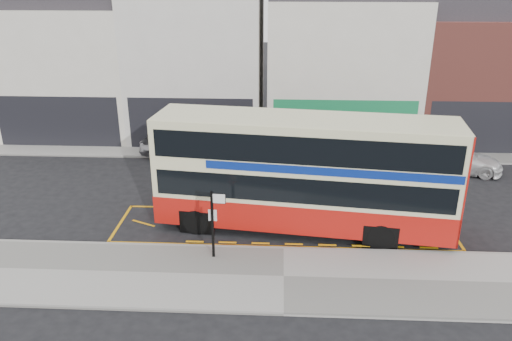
# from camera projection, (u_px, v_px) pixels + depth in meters

# --- Properties ---
(ground) EXTENTS (120.00, 120.00, 0.00)m
(ground) POSITION_uv_depth(u_px,v_px,m) (284.00, 246.00, 19.62)
(ground) COLOR black
(ground) RESTS_ON ground
(pavement) EXTENTS (40.00, 4.00, 0.15)m
(pavement) POSITION_uv_depth(u_px,v_px,m) (284.00, 278.00, 17.46)
(pavement) COLOR #979590
(pavement) RESTS_ON ground
(kerb) EXTENTS (40.00, 0.15, 0.15)m
(kerb) POSITION_uv_depth(u_px,v_px,m) (284.00, 249.00, 19.24)
(kerb) COLOR gray
(kerb) RESTS_ON ground
(far_pavement) EXTENTS (50.00, 3.00, 0.15)m
(far_pavement) POSITION_uv_depth(u_px,v_px,m) (283.00, 151.00, 29.78)
(far_pavement) COLOR #979590
(far_pavement) RESTS_ON ground
(road_markings) EXTENTS (14.00, 3.40, 0.01)m
(road_markings) POSITION_uv_depth(u_px,v_px,m) (283.00, 226.00, 21.10)
(road_markings) COLOR orange
(road_markings) RESTS_ON ground
(terrace_far_left) EXTENTS (8.00, 8.01, 10.80)m
(terrace_far_left) POSITION_uv_depth(u_px,v_px,m) (77.00, 58.00, 32.34)
(terrace_far_left) COLOR silver
(terrace_far_left) RESTS_ON ground
(terrace_left) EXTENTS (8.00, 8.01, 11.80)m
(terrace_left) POSITION_uv_depth(u_px,v_px,m) (199.00, 51.00, 31.78)
(terrace_left) COLOR beige
(terrace_left) RESTS_ON ground
(terrace_green_shop) EXTENTS (9.00, 8.01, 11.30)m
(terrace_green_shop) POSITION_uv_depth(u_px,v_px,m) (340.00, 56.00, 31.45)
(terrace_green_shop) COLOR silver
(terrace_green_shop) RESTS_ON ground
(terrace_right) EXTENTS (9.00, 8.01, 10.30)m
(terrace_right) POSITION_uv_depth(u_px,v_px,m) (484.00, 65.00, 31.21)
(terrace_right) COLOR #9D493E
(terrace_right) RESTS_ON ground
(double_decker_bus) EXTENTS (12.18, 4.19, 4.77)m
(double_decker_bus) POSITION_uv_depth(u_px,v_px,m) (305.00, 172.00, 20.10)
(double_decker_bus) COLOR beige
(double_decker_bus) RESTS_ON ground
(bus_stop_post) EXTENTS (0.66, 0.13, 2.66)m
(bus_stop_post) POSITION_uv_depth(u_px,v_px,m) (214.00, 218.00, 18.03)
(bus_stop_post) COLOR black
(bus_stop_post) RESTS_ON pavement
(car_silver) EXTENTS (4.14, 2.20, 1.34)m
(car_silver) POSITION_uv_depth(u_px,v_px,m) (175.00, 146.00, 28.68)
(car_silver) COLOR #A0A0A5
(car_silver) RESTS_ON ground
(car_grey) EXTENTS (4.85, 2.23, 1.54)m
(car_grey) POSITION_uv_depth(u_px,v_px,m) (239.00, 147.00, 28.33)
(car_grey) COLOR #393C40
(car_grey) RESTS_ON ground
(car_white) EXTENTS (5.22, 3.18, 1.42)m
(car_white) POSITION_uv_depth(u_px,v_px,m) (454.00, 158.00, 26.77)
(car_white) COLOR white
(car_white) RESTS_ON ground
(street_tree_right) EXTENTS (2.59, 2.59, 5.60)m
(street_tree_right) POSITION_uv_depth(u_px,v_px,m) (349.00, 86.00, 29.17)
(street_tree_right) COLOR black
(street_tree_right) RESTS_ON ground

